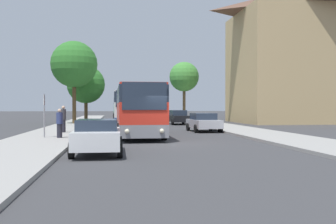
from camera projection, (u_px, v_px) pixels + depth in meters
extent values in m
plane|color=#38383A|center=(170.00, 143.00, 20.79)|extent=(300.00, 300.00, 0.00)
cube|color=gray|center=(33.00, 143.00, 19.84)|extent=(4.00, 120.00, 0.15)
cube|color=gray|center=(295.00, 140.00, 21.73)|extent=(4.00, 120.00, 0.15)
cube|color=tan|center=(311.00, 68.00, 47.85)|extent=(18.00, 11.90, 13.21)
cube|color=gray|center=(138.00, 127.00, 25.56)|extent=(2.66, 10.36, 0.70)
cube|color=red|center=(138.00, 112.00, 25.54)|extent=(2.66, 10.36, 1.19)
cube|color=#232D3D|center=(138.00, 96.00, 25.53)|extent=(2.69, 10.16, 0.95)
cube|color=red|center=(138.00, 88.00, 25.52)|extent=(2.61, 10.16, 0.12)
cube|color=#232D3D|center=(144.00, 96.00, 20.38)|extent=(2.34, 0.08, 1.45)
sphere|color=#F4EAC1|center=(127.00, 131.00, 20.26)|extent=(0.24, 0.24, 0.24)
sphere|color=#F4EAC1|center=(162.00, 131.00, 20.51)|extent=(0.24, 0.24, 0.24)
cylinder|color=black|center=(119.00, 132.00, 22.30)|extent=(0.31, 1.00, 1.00)
cylinder|color=black|center=(164.00, 131.00, 22.67)|extent=(0.31, 1.00, 1.00)
cylinder|color=black|center=(117.00, 126.00, 28.45)|extent=(0.31, 1.00, 1.00)
cylinder|color=black|center=(153.00, 126.00, 28.81)|extent=(0.31, 1.00, 1.00)
cube|color=#2D519E|center=(127.00, 119.00, 39.95)|extent=(2.65, 11.46, 0.70)
cube|color=silver|center=(127.00, 109.00, 39.94)|extent=(2.65, 11.46, 1.34)
cube|color=#232D3D|center=(127.00, 98.00, 39.92)|extent=(2.67, 11.24, 0.95)
cube|color=silver|center=(127.00, 93.00, 39.92)|extent=(2.60, 11.23, 0.12)
cube|color=#232D3D|center=(128.00, 99.00, 34.22)|extent=(2.20, 0.10, 1.45)
sphere|color=#F4EAC1|center=(118.00, 121.00, 34.13)|extent=(0.24, 0.24, 0.24)
sphere|color=#F4EAC1|center=(138.00, 121.00, 34.33)|extent=(0.24, 0.24, 0.24)
cylinder|color=black|center=(115.00, 122.00, 36.41)|extent=(0.32, 1.01, 1.00)
cylinder|color=black|center=(141.00, 122.00, 36.69)|extent=(0.32, 1.01, 1.00)
cylinder|color=black|center=(116.00, 120.00, 43.21)|extent=(0.32, 1.01, 1.00)
cylinder|color=black|center=(138.00, 120.00, 43.50)|extent=(0.32, 1.01, 1.00)
cube|color=silver|center=(124.00, 116.00, 54.62)|extent=(2.83, 11.98, 0.70)
cube|color=#23844C|center=(124.00, 109.00, 54.61)|extent=(2.83, 11.98, 1.29)
cube|color=#232D3D|center=(124.00, 101.00, 54.59)|extent=(2.85, 11.74, 0.95)
cube|color=#23844C|center=(124.00, 97.00, 54.58)|extent=(2.77, 11.74, 0.12)
cube|color=#232D3D|center=(126.00, 101.00, 48.67)|extent=(2.33, 0.11, 1.45)
sphere|color=#F4EAC1|center=(119.00, 117.00, 48.54)|extent=(0.24, 0.24, 0.24)
sphere|color=#F4EAC1|center=(133.00, 117.00, 48.82)|extent=(0.24, 0.24, 0.24)
cylinder|color=black|center=(115.00, 118.00, 50.89)|extent=(0.32, 1.01, 1.00)
cylinder|color=black|center=(135.00, 118.00, 51.29)|extent=(0.32, 1.01, 1.00)
cylinder|color=black|center=(114.00, 116.00, 57.96)|extent=(0.32, 1.01, 1.00)
cylinder|color=black|center=(132.00, 116.00, 58.36)|extent=(0.32, 1.01, 1.00)
cube|color=silver|center=(98.00, 138.00, 15.96)|extent=(1.82, 4.33, 0.69)
cube|color=#232D3D|center=(97.00, 125.00, 15.78)|extent=(1.59, 2.25, 0.42)
cylinder|color=black|center=(78.00, 144.00, 17.18)|extent=(0.20, 0.62, 0.62)
cylinder|color=black|center=(120.00, 143.00, 17.41)|extent=(0.20, 0.62, 0.62)
cylinder|color=black|center=(71.00, 150.00, 14.53)|extent=(0.20, 0.62, 0.62)
cylinder|color=black|center=(120.00, 150.00, 14.76)|extent=(0.20, 0.62, 0.62)
cube|color=#B7B7BC|center=(204.00, 124.00, 30.28)|extent=(2.07, 4.12, 0.62)
cube|color=#232D3D|center=(203.00, 116.00, 30.43)|extent=(1.75, 2.17, 0.50)
cylinder|color=black|center=(220.00, 128.00, 29.23)|extent=(0.23, 0.63, 0.62)
cylinder|color=black|center=(196.00, 129.00, 28.88)|extent=(0.23, 0.63, 0.62)
cylinder|color=black|center=(211.00, 127.00, 31.68)|extent=(0.23, 0.63, 0.62)
cylinder|color=black|center=(188.00, 127.00, 31.34)|extent=(0.23, 0.63, 0.62)
cube|color=black|center=(178.00, 118.00, 42.70)|extent=(2.02, 4.78, 0.68)
cube|color=#232D3D|center=(178.00, 113.00, 42.88)|extent=(1.70, 2.52, 0.56)
cylinder|color=black|center=(189.00, 122.00, 41.44)|extent=(0.23, 0.63, 0.62)
cylinder|color=black|center=(173.00, 122.00, 41.11)|extent=(0.23, 0.63, 0.62)
cylinder|color=black|center=(183.00, 121.00, 44.30)|extent=(0.23, 0.63, 0.62)
cylinder|color=black|center=(167.00, 121.00, 43.97)|extent=(0.23, 0.63, 0.62)
cylinder|color=gray|center=(44.00, 116.00, 22.80)|extent=(0.08, 0.08, 2.52)
cube|color=silver|center=(44.00, 100.00, 22.79)|extent=(0.03, 0.45, 0.60)
cylinder|color=#23232D|center=(63.00, 126.00, 27.20)|extent=(0.30, 0.30, 0.88)
cylinder|color=#333338|center=(63.00, 114.00, 27.19)|extent=(0.36, 0.36, 0.73)
sphere|color=tan|center=(63.00, 107.00, 27.18)|extent=(0.24, 0.24, 0.24)
cylinder|color=#23232D|center=(60.00, 131.00, 22.47)|extent=(0.30, 0.30, 0.79)
cylinder|color=navy|center=(60.00, 118.00, 22.46)|extent=(0.36, 0.36, 0.66)
sphere|color=tan|center=(59.00, 111.00, 22.46)|extent=(0.21, 0.21, 0.21)
cylinder|color=#513D23|center=(74.00, 103.00, 41.65)|extent=(0.40, 0.40, 4.44)
sphere|color=#2D7028|center=(74.00, 64.00, 41.60)|extent=(4.91, 4.91, 4.91)
cylinder|color=#513D23|center=(86.00, 110.00, 46.23)|extent=(0.40, 0.40, 2.73)
sphere|color=#2D7028|center=(86.00, 84.00, 46.19)|extent=(4.44, 4.44, 4.44)
cylinder|color=brown|center=(184.00, 104.00, 55.00)|extent=(0.40, 0.40, 4.43)
sphere|color=#428938|center=(184.00, 77.00, 54.95)|extent=(4.14, 4.14, 4.14)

